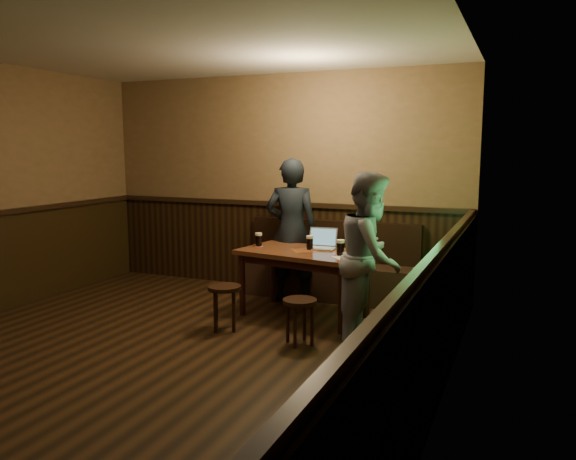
% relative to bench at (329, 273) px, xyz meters
% --- Properties ---
extents(room, '(5.04, 6.04, 2.84)m').
position_rel_bench_xyz_m(room, '(-0.80, -2.53, 0.89)').
color(room, black).
rests_on(room, ground).
extents(bench, '(2.20, 0.50, 0.95)m').
position_rel_bench_xyz_m(bench, '(0.00, 0.00, 0.00)').
color(bench, black).
rests_on(bench, ground).
extents(pub_table, '(1.49, 0.99, 0.75)m').
position_rel_bench_xyz_m(pub_table, '(0.00, -0.87, 0.33)').
color(pub_table, '#582A19').
rests_on(pub_table, ground).
extents(stool_left, '(0.43, 0.43, 0.46)m').
position_rel_bench_xyz_m(stool_left, '(-0.58, -1.62, 0.06)').
color(stool_left, black).
rests_on(stool_left, ground).
extents(stool_right, '(0.33, 0.33, 0.44)m').
position_rel_bench_xyz_m(stool_right, '(0.29, -1.72, 0.04)').
color(stool_right, black).
rests_on(stool_right, ground).
extents(pint_left, '(0.10, 0.10, 0.16)m').
position_rel_bench_xyz_m(pint_left, '(-0.57, -0.83, 0.51)').
color(pint_left, red).
rests_on(pint_left, pub_table).
extents(pint_mid, '(0.10, 0.10, 0.16)m').
position_rel_bench_xyz_m(pint_mid, '(0.04, -0.80, 0.51)').
color(pint_mid, red).
rests_on(pint_mid, pub_table).
extents(pint_right, '(0.11, 0.11, 0.17)m').
position_rel_bench_xyz_m(pint_right, '(0.45, -0.99, 0.51)').
color(pint_right, red).
rests_on(pint_right, pub_table).
extents(laptop, '(0.34, 0.28, 0.23)m').
position_rel_bench_xyz_m(laptop, '(0.13, -0.66, 0.49)').
color(laptop, silver).
rests_on(laptop, pub_table).
extents(menu, '(0.26, 0.26, 0.00)m').
position_rel_bench_xyz_m(menu, '(0.51, -1.12, 0.43)').
color(menu, silver).
rests_on(menu, pub_table).
extents(person_suit, '(0.71, 0.54, 1.74)m').
position_rel_bench_xyz_m(person_suit, '(-0.37, -0.33, 0.56)').
color(person_suit, black).
rests_on(person_suit, ground).
extents(person_grey, '(0.66, 0.82, 1.64)m').
position_rel_bench_xyz_m(person_grey, '(0.86, -1.32, 0.51)').
color(person_grey, gray).
rests_on(person_grey, ground).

